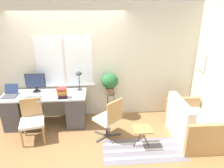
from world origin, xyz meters
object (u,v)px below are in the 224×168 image
at_px(monitor, 35,82).
at_px(keyboard, 33,97).
at_px(potted_plant, 110,82).
at_px(couch_loveseat, 190,125).
at_px(mouse, 44,97).
at_px(desk_chair_wooden, 32,119).
at_px(desk_lamp, 79,76).
at_px(office_chair_swivel, 109,118).
at_px(plant_stand, 110,97).
at_px(folding_stool, 142,130).
at_px(laptop, 10,93).
at_px(book_stack, 62,93).

bearing_deg(monitor, keyboard, -88.59).
bearing_deg(potted_plant, couch_loveseat, -30.07).
height_order(mouse, desk_chair_wooden, desk_chair_wooden).
xyz_separation_m(mouse, potted_plant, (1.43, 0.36, 0.17)).
distance_m(desk_lamp, couch_loveseat, 2.62).
bearing_deg(office_chair_swivel, couch_loveseat, 135.22).
xyz_separation_m(monitor, couch_loveseat, (3.28, -0.91, -0.69)).
relative_size(plant_stand, potted_plant, 1.32).
bearing_deg(desk_lamp, mouse, -152.70).
bearing_deg(keyboard, folding_stool, -19.77).
height_order(keyboard, couch_loveseat, couch_loveseat).
height_order(laptop, desk_chair_wooden, laptop).
bearing_deg(office_chair_swivel, desk_lamp, -93.58).
height_order(keyboard, office_chair_swivel, office_chair_swivel).
height_order(book_stack, office_chair_swivel, book_stack).
height_order(desk_chair_wooden, folding_stool, desk_chair_wooden).
bearing_deg(plant_stand, mouse, -165.81).
bearing_deg(potted_plant, mouse, -165.81).
bearing_deg(couch_loveseat, folding_stool, 101.26).
bearing_deg(book_stack, folding_stool, -25.06).
distance_m(plant_stand, folding_stool, 1.28).
bearing_deg(laptop, office_chair_swivel, -16.35).
relative_size(keyboard, couch_loveseat, 0.28).
bearing_deg(potted_plant, desk_chair_wooden, -156.83).
xyz_separation_m(mouse, office_chair_swivel, (1.37, -0.46, -0.31)).
distance_m(monitor, mouse, 0.48).
distance_m(potted_plant, folding_stool, 1.39).
relative_size(office_chair_swivel, potted_plant, 1.85).
height_order(monitor, office_chair_swivel, monitor).
relative_size(desk_lamp, plant_stand, 0.68).
bearing_deg(folding_stool, book_stack, 154.94).
xyz_separation_m(laptop, couch_loveseat, (3.79, -0.73, -0.52)).
bearing_deg(desk_lamp, laptop, -171.90).
bearing_deg(office_chair_swivel, laptop, -57.44).
relative_size(couch_loveseat, plant_stand, 1.81).
distance_m(laptop, potted_plant, 2.20).
distance_m(mouse, potted_plant, 1.49).
relative_size(desk_chair_wooden, plant_stand, 1.28).
xyz_separation_m(monitor, desk_lamp, (0.97, 0.03, 0.12)).
bearing_deg(plant_stand, office_chair_swivel, -94.46).
height_order(desk_lamp, book_stack, desk_lamp).
xyz_separation_m(desk_lamp, folding_stool, (1.25, -1.15, -0.74)).
bearing_deg(couch_loveseat, mouse, 79.44).
relative_size(book_stack, folding_stool, 0.53).
relative_size(desk_lamp, book_stack, 1.98).
distance_m(monitor, desk_chair_wooden, 0.87).
height_order(monitor, desk_chair_wooden, monitor).
distance_m(book_stack, potted_plant, 1.11).
bearing_deg(folding_stool, office_chair_swivel, 152.51).
bearing_deg(office_chair_swivel, desk_chair_wooden, -45.54).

